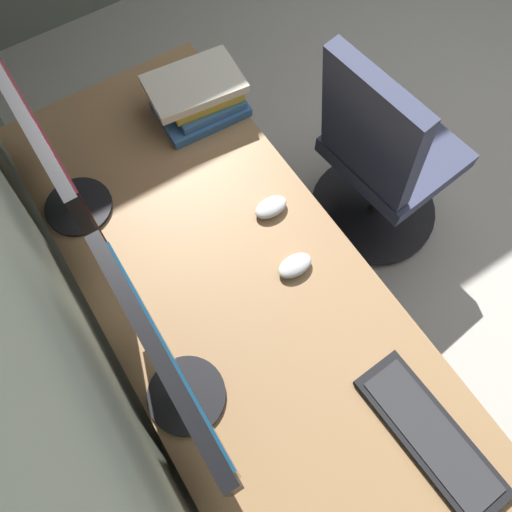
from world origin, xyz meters
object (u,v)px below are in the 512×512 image
object	(u,v)px
mouse_main	(295,265)
book_stack_near	(199,96)
drawer_pedestal	(282,411)
monitor_primary	(172,372)
office_chair	(381,163)
keyboard_main	(431,435)
mouse_spare	(271,207)
monitor_secondary	(50,157)

from	to	relation	value
mouse_main	book_stack_near	world-z (taller)	book_stack_near
drawer_pedestal	mouse_main	distance (m)	0.52
monitor_primary	book_stack_near	distance (m)	0.95
office_chair	drawer_pedestal	bearing A→B (deg)	123.68
keyboard_main	book_stack_near	world-z (taller)	book_stack_near
book_stack_near	office_chair	world-z (taller)	office_chair
keyboard_main	book_stack_near	distance (m)	1.20
drawer_pedestal	keyboard_main	size ratio (longest dim) A/B	1.63
drawer_pedestal	mouse_spare	world-z (taller)	mouse_spare
monitor_primary	keyboard_main	bearing A→B (deg)	-132.10
drawer_pedestal	monitor_primary	bearing A→B (deg)	60.66
monitor_primary	office_chair	size ratio (longest dim) A/B	0.54
keyboard_main	mouse_main	world-z (taller)	mouse_main
monitor_primary	mouse_spare	bearing A→B (deg)	-54.67
monitor_secondary	book_stack_near	bearing A→B (deg)	-75.34
monitor_secondary	office_chair	size ratio (longest dim) A/B	0.58
monitor_primary	keyboard_main	world-z (taller)	monitor_primary
monitor_primary	mouse_spare	size ratio (longest dim) A/B	5.07
drawer_pedestal	book_stack_near	world-z (taller)	book_stack_near
mouse_spare	office_chair	world-z (taller)	office_chair
drawer_pedestal	monitor_primary	size ratio (longest dim) A/B	1.32
monitor_secondary	mouse_main	bearing A→B (deg)	-140.15
keyboard_main	office_chair	world-z (taller)	office_chair
keyboard_main	book_stack_near	size ratio (longest dim) A/B	1.36
monitor_primary	monitor_secondary	xyz separation A→B (m)	(0.66, -0.00, -0.01)
monitor_primary	office_chair	world-z (taller)	monitor_primary
mouse_main	office_chair	distance (m)	0.72
drawer_pedestal	book_stack_near	distance (m)	1.05
mouse_spare	office_chair	distance (m)	0.63
book_stack_near	office_chair	xyz separation A→B (m)	(-0.37, -0.54, -0.33)
book_stack_near	drawer_pedestal	bearing A→B (deg)	163.49
book_stack_near	office_chair	distance (m)	0.73
mouse_main	mouse_spare	xyz separation A→B (m)	(0.19, -0.05, 0.00)
mouse_main	mouse_spare	size ratio (longest dim) A/B	1.00
monitor_secondary	book_stack_near	xyz separation A→B (m)	(0.13, -0.49, -0.19)
drawer_pedestal	mouse_main	bearing A→B (deg)	-37.04
drawer_pedestal	office_chair	world-z (taller)	office_chair
monitor_secondary	book_stack_near	world-z (taller)	monitor_secondary
drawer_pedestal	office_chair	size ratio (longest dim) A/B	0.72
mouse_main	monitor_primary	bearing A→B (deg)	108.51
mouse_main	office_chair	world-z (taller)	office_chair
drawer_pedestal	monitor_secondary	xyz separation A→B (m)	(0.78, 0.22, 0.63)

